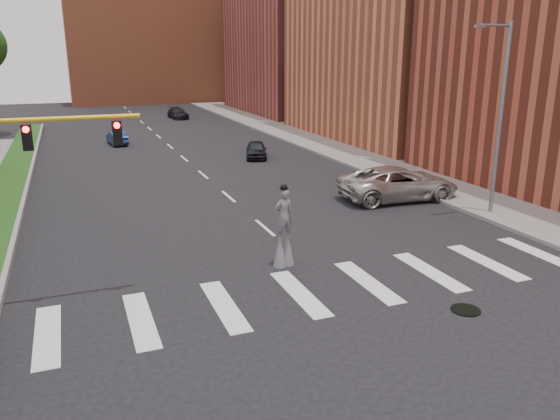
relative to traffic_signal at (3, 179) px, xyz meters
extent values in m
plane|color=black|center=(9.78, -3.00, -4.15)|extent=(160.00, 160.00, 0.00)
cube|color=#194012|center=(-1.72, 17.00, -4.03)|extent=(2.00, 60.00, 0.25)
cube|color=gray|center=(-0.67, 17.00, -4.01)|extent=(0.20, 60.00, 0.28)
cube|color=slate|center=(22.28, 22.00, -4.06)|extent=(5.00, 90.00, 0.18)
cylinder|color=black|center=(12.78, -5.00, -4.13)|extent=(0.90, 0.90, 0.04)
cube|color=#CA653F|center=(31.78, 27.00, 7.85)|extent=(16.00, 22.00, 24.00)
cube|color=brown|center=(31.78, 51.00, 5.85)|extent=(16.00, 22.00, 20.00)
cube|color=#CA653F|center=(15.78, 75.00, 4.85)|extent=(26.00, 14.00, 18.00)
cylinder|color=slate|center=(20.78, 3.00, 0.35)|extent=(0.20, 0.20, 9.00)
cylinder|color=slate|center=(19.98, 3.00, 4.65)|extent=(1.80, 0.12, 0.12)
cube|color=slate|center=(19.08, 3.00, 4.60)|extent=(0.50, 0.18, 0.12)
cylinder|color=gold|center=(1.38, 0.00, 1.65)|extent=(5.20, 0.14, 0.14)
cube|color=black|center=(0.78, 0.00, 1.15)|extent=(0.28, 0.18, 0.75)
cylinder|color=#FF0C0C|center=(0.78, -0.10, 1.40)|extent=(0.18, 0.06, 0.18)
cube|color=black|center=(3.28, 0.00, 1.15)|extent=(0.28, 0.18, 0.75)
cylinder|color=#FF0C0C|center=(3.28, -0.10, 1.40)|extent=(0.18, 0.06, 0.18)
cylinder|color=#331E14|center=(9.08, 0.52, -3.64)|extent=(0.07, 0.07, 1.03)
cylinder|color=#331E14|center=(8.76, 0.48, -3.64)|extent=(0.07, 0.07, 1.03)
cone|color=#5A5B5F|center=(9.08, 0.52, -3.51)|extent=(0.52, 0.52, 1.28)
cone|color=#5A5B5F|center=(8.76, 0.48, -3.51)|extent=(0.52, 0.52, 1.28)
imported|color=#5A5B5F|center=(8.92, 0.50, -2.17)|extent=(0.76, 0.55, 1.91)
sphere|color=black|center=(8.92, 0.50, -1.15)|extent=(0.26, 0.26, 0.26)
cylinder|color=black|center=(8.92, 0.50, -1.20)|extent=(0.34, 0.34, 0.02)
cube|color=gold|center=(8.90, 0.64, -1.64)|extent=(0.22, 0.05, 0.10)
imported|color=beige|center=(18.18, 7.13, -3.26)|extent=(6.63, 3.43, 1.79)
imported|color=black|center=(14.91, 21.34, -3.52)|extent=(2.54, 3.98, 1.26)
imported|color=navy|center=(5.71, 31.51, -3.57)|extent=(1.64, 3.65, 1.16)
imported|color=black|center=(14.33, 48.92, -3.52)|extent=(2.12, 4.47, 1.26)
camera|label=1|loc=(1.93, -17.18, 3.50)|focal=35.00mm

